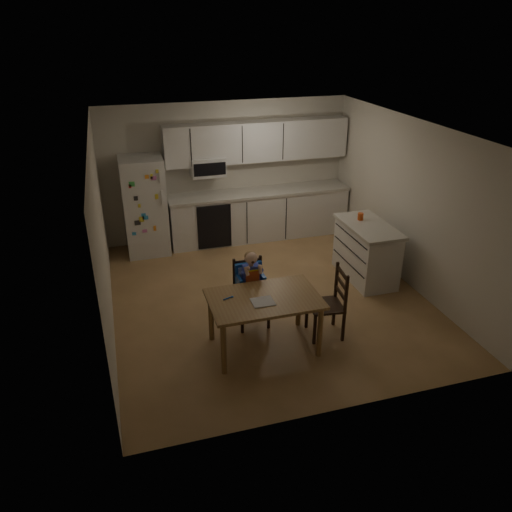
{
  "coord_description": "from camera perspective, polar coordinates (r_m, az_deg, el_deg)",
  "views": [
    {
      "loc": [
        -2.01,
        -6.18,
        3.81
      ],
      "look_at": [
        -0.36,
        -0.6,
        1.0
      ],
      "focal_mm": 35.0,
      "sensor_mm": 36.0,
      "label": 1
    }
  ],
  "objects": [
    {
      "name": "refrigerator",
      "position": [
        8.86,
        -12.6,
        5.58
      ],
      "size": [
        0.72,
        0.7,
        1.7
      ],
      "primitive_type": "cube",
      "color": "silver",
      "rests_on": "ground"
    },
    {
      "name": "dining_table",
      "position": [
        6.12,
        0.94,
        -5.57
      ],
      "size": [
        1.35,
        0.87,
        0.73
      ],
      "color": "brown",
      "rests_on": "ground"
    },
    {
      "name": "kitchen_island",
      "position": [
        8.06,
        12.48,
        0.52
      ],
      "size": [
        0.64,
        1.23,
        0.91
      ],
      "color": "silver",
      "rests_on": "ground"
    },
    {
      "name": "red_cup",
      "position": [
        8.04,
        11.85,
        4.44
      ],
      "size": [
        0.09,
        0.09,
        0.11
      ],
      "primitive_type": "cylinder",
      "color": "#D44B17",
      "rests_on": "kitchen_island"
    },
    {
      "name": "toddler_spoon",
      "position": [
        6.05,
        -3.28,
        -4.85
      ],
      "size": [
        0.12,
        0.06,
        0.02
      ],
      "primitive_type": "cylinder",
      "rotation": [
        0.0,
        1.57,
        0.35
      ],
      "color": "blue",
      "rests_on": "dining_table"
    },
    {
      "name": "room",
      "position": [
        7.41,
        0.29,
        5.54
      ],
      "size": [
        4.52,
        5.01,
        2.51
      ],
      "color": "olive",
      "rests_on": "ground"
    },
    {
      "name": "kitchen_run",
      "position": [
        9.27,
        0.12,
        7.29
      ],
      "size": [
        3.37,
        0.62,
        2.15
      ],
      "color": "silver",
      "rests_on": "ground"
    },
    {
      "name": "chair_booster",
      "position": [
        6.62,
        -0.65,
        -2.73
      ],
      "size": [
        0.41,
        0.41,
        1.08
      ],
      "rotation": [
        0.0,
        0.0,
        0.02
      ],
      "color": "black",
      "rests_on": "ground"
    },
    {
      "name": "chair_side",
      "position": [
        6.51,
        8.82,
        -4.8
      ],
      "size": [
        0.46,
        0.46,
        0.95
      ],
      "rotation": [
        0.0,
        0.0,
        -1.68
      ],
      "color": "black",
      "rests_on": "ground"
    },
    {
      "name": "napkin",
      "position": [
        5.98,
        0.78,
        -5.25
      ],
      "size": [
        0.27,
        0.23,
        0.01
      ],
      "primitive_type": "cube",
      "color": "silver",
      "rests_on": "dining_table"
    }
  ]
}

